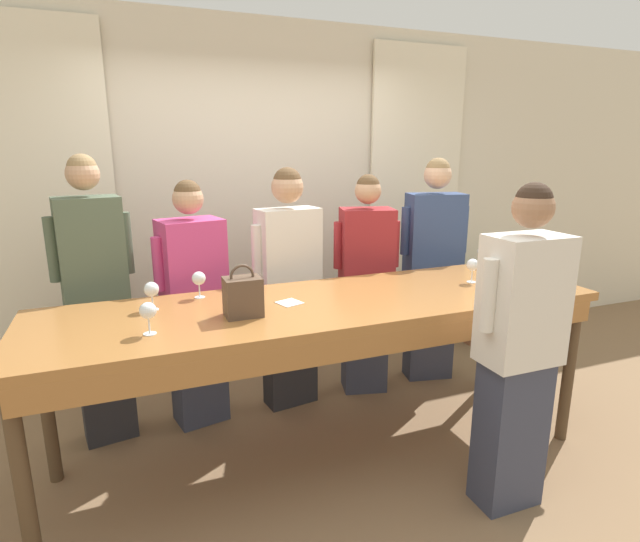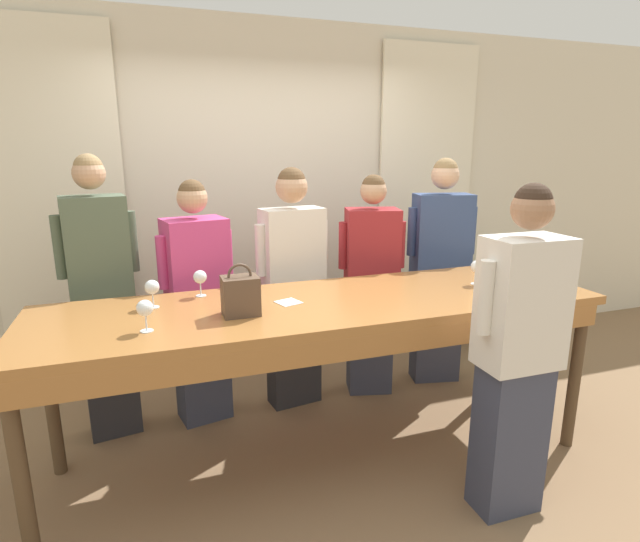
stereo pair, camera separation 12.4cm
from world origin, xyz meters
name	(u,v)px [view 1 (the left image)]	position (x,y,z in m)	size (l,w,h in m)	color
ground_plane	(325,457)	(0.00, 0.00, 0.00)	(18.00, 18.00, 0.00)	#846647
wall_back	(254,200)	(0.00, 1.57, 1.40)	(12.00, 0.06, 2.80)	beige
curtain_panel_left	(48,217)	(-1.50, 1.51, 1.34)	(0.92, 0.03, 2.69)	#EFE5C6
curtain_panel_right	(415,201)	(1.50, 1.51, 1.34)	(0.92, 0.03, 2.69)	#EFE5C6
tasting_bar	(328,317)	(0.00, -0.03, 0.91)	(3.13, 0.89, 0.99)	#9E6633
wine_bottle	(531,268)	(1.27, -0.19, 1.11)	(0.08, 0.08, 0.31)	black
handbag	(243,296)	(-0.49, -0.08, 1.10)	(0.18, 0.14, 0.27)	brown
wine_glass_front_left	(495,250)	(1.47, 0.35, 1.10)	(0.08, 0.08, 0.15)	white
wine_glass_front_mid	(530,277)	(1.14, -0.33, 1.10)	(0.08, 0.08, 0.15)	white
wine_glass_front_right	(148,311)	(-0.94, -0.18, 1.10)	(0.08, 0.08, 0.15)	white
wine_glass_center_left	(151,290)	(-0.91, 0.18, 1.10)	(0.08, 0.08, 0.15)	white
wine_glass_center_mid	(483,252)	(1.35, 0.34, 1.10)	(0.08, 0.08, 0.15)	white
wine_glass_center_right	(199,279)	(-0.65, 0.32, 1.10)	(0.08, 0.08, 0.15)	white
wine_glass_back_left	(473,265)	(1.01, 0.02, 1.10)	(0.08, 0.08, 0.15)	white
napkin	(289,303)	(-0.20, 0.03, 1.00)	(0.15, 0.15, 0.00)	white
guest_olive_jacket	(97,300)	(-1.20, 0.73, 0.92)	(0.48, 0.29, 1.79)	#28282D
guest_pink_top	(195,305)	(-0.63, 0.73, 0.82)	(0.50, 0.35, 1.63)	#383D51
guest_cream_sweater	(289,286)	(0.02, 0.73, 0.89)	(0.54, 0.27, 1.70)	#28282D
guest_striped_shirt	(366,285)	(0.62, 0.73, 0.83)	(0.49, 0.35, 1.64)	#383D51
guest_navy_coat	(432,269)	(1.20, 0.73, 0.90)	(0.54, 0.31, 1.75)	#383D51
host_pouring	(518,350)	(0.74, -0.70, 0.85)	(0.49, 0.25, 1.67)	#383D51
potted_plant	(479,300)	(2.03, 1.16, 0.43)	(0.39, 0.39, 0.75)	#935B3D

